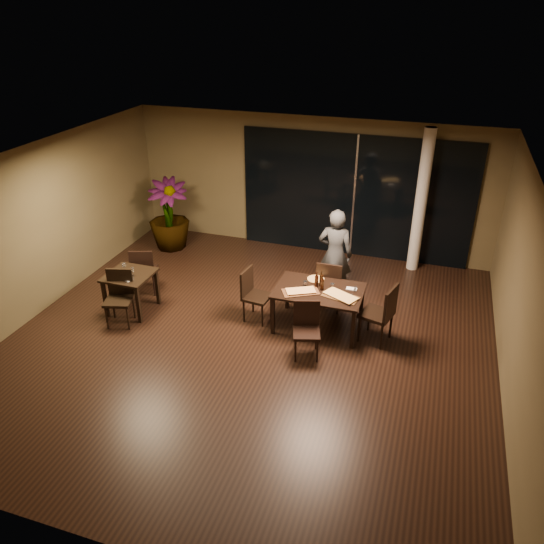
{
  "coord_description": "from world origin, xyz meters",
  "views": [
    {
      "loc": [
        2.66,
        -6.94,
        5.22
      ],
      "look_at": [
        0.21,
        0.63,
        1.05
      ],
      "focal_mm": 35.0,
      "sensor_mm": 36.0,
      "label": 1
    }
  ],
  "objects": [
    {
      "name": "pizza_board_right",
      "position": [
        1.4,
        0.67,
        0.76
      ],
      "size": [
        0.66,
        0.44,
        0.01
      ],
      "primitive_type": "cube",
      "rotation": [
        0.0,
        0.0,
        -0.24
      ],
      "color": "#432A15",
      "rests_on": "main_table"
    },
    {
      "name": "bottle_c",
      "position": [
        1.0,
        0.95,
        0.89
      ],
      "size": [
        0.06,
        0.06,
        0.29
      ],
      "primitive_type": null,
      "color": "black",
      "rests_on": "main_table"
    },
    {
      "name": "wine_glass_b",
      "position": [
        -2.3,
        0.26,
        0.83
      ],
      "size": [
        0.07,
        0.07,
        0.16
      ],
      "primitive_type": null,
      "color": "white",
      "rests_on": "side_table"
    },
    {
      "name": "oblong_pizza_left",
      "position": [
        0.72,
        0.62,
        0.77
      ],
      "size": [
        0.52,
        0.41,
        0.02
      ],
      "primitive_type": null,
      "rotation": [
        0.0,
        0.0,
        0.47
      ],
      "color": "maroon",
      "rests_on": "pizza_board_left"
    },
    {
      "name": "chair_main_near",
      "position": [
        0.99,
        -0.0,
        0.51
      ],
      "size": [
        0.53,
        0.53,
        0.92
      ],
      "rotation": [
        0.0,
        0.0,
        0.29
      ],
      "color": "black",
      "rests_on": "ground"
    },
    {
      "name": "column",
      "position": [
        2.4,
        3.65,
        1.5
      ],
      "size": [
        0.24,
        0.24,
        3.0
      ],
      "primitive_type": "cylinder",
      "color": "silver",
      "rests_on": "ground"
    },
    {
      "name": "chair_side_far",
      "position": [
        -2.49,
        0.92,
        0.54
      ],
      "size": [
        0.57,
        0.57,
        0.97
      ],
      "rotation": [
        0.0,
        0.0,
        3.47
      ],
      "color": "black",
      "rests_on": "ground"
    },
    {
      "name": "window_panel",
      "position": [
        1.0,
        3.96,
        1.35
      ],
      "size": [
        5.0,
        0.06,
        2.7
      ],
      "primitive_type": "cube",
      "color": "black",
      "rests_on": "ground"
    },
    {
      "name": "chair_side_near",
      "position": [
        -2.38,
        -0.09,
        0.55
      ],
      "size": [
        0.56,
        0.56,
        0.99
      ],
      "rotation": [
        0.0,
        0.0,
        0.27
      ],
      "color": "black",
      "rests_on": "ground"
    },
    {
      "name": "pizza_board_left",
      "position": [
        0.72,
        0.62,
        0.76
      ],
      "size": [
        0.69,
        0.56,
        0.01
      ],
      "primitive_type": "cube",
      "rotation": [
        0.0,
        0.0,
        0.5
      ],
      "color": "#4C2C18",
      "rests_on": "main_table"
    },
    {
      "name": "napkin_near",
      "position": [
        1.5,
        0.71,
        0.76
      ],
      "size": [
        0.19,
        0.12,
        0.01
      ],
      "primitive_type": "cube",
      "rotation": [
        0.0,
        0.0,
        -0.09
      ],
      "color": "white",
      "rests_on": "main_table"
    },
    {
      "name": "wall_right",
      "position": [
        4.05,
        0.0,
        1.5
      ],
      "size": [
        0.1,
        8.0,
        3.0
      ],
      "primitive_type": "cube",
      "color": "brown",
      "rests_on": "ground"
    },
    {
      "name": "bottle_a",
      "position": [
        0.93,
        0.88,
        0.89
      ],
      "size": [
        0.06,
        0.06,
        0.29
      ],
      "primitive_type": null,
      "color": "black",
      "rests_on": "main_table"
    },
    {
      "name": "wall_left",
      "position": [
        -4.05,
        0.0,
        1.5
      ],
      "size": [
        0.1,
        8.0,
        3.0
      ],
      "primitive_type": "cube",
      "color": "brown",
      "rests_on": "ground"
    },
    {
      "name": "potted_plant",
      "position": [
        -3.02,
        3.01,
        0.81
      ],
      "size": [
        1.2,
        1.2,
        1.61
      ],
      "primitive_type": "imported",
      "rotation": [
        0.0,
        0.0,
        0.52
      ],
      "color": "#1B4A18",
      "rests_on": "ground"
    },
    {
      "name": "chair_main_right",
      "position": [
        2.1,
        0.69,
        0.59
      ],
      "size": [
        0.61,
        0.61,
        1.06
      ],
      "rotation": [
        0.0,
        0.0,
        -1.84
      ],
      "color": "black",
      "rests_on": "ground"
    },
    {
      "name": "diner",
      "position": [
        1.02,
        1.96,
        0.9
      ],
      "size": [
        0.61,
        0.41,
        1.79
      ],
      "primitive_type": "imported",
      "rotation": [
        0.0,
        0.0,
        3.14
      ],
      "color": "#2F3134",
      "rests_on": "ground"
    },
    {
      "name": "bottle_b",
      "position": [
        1.04,
        0.82,
        0.89
      ],
      "size": [
        0.06,
        0.06,
        0.27
      ],
      "primitive_type": null,
      "color": "black",
      "rests_on": "main_table"
    },
    {
      "name": "side_table",
      "position": [
        -2.4,
        0.3,
        0.62
      ],
      "size": [
        0.8,
        0.8,
        0.75
      ],
      "color": "black",
      "rests_on": "ground"
    },
    {
      "name": "wall_back",
      "position": [
        0.0,
        4.05,
        1.5
      ],
      "size": [
        8.0,
        0.1,
        3.0
      ],
      "primitive_type": "cube",
      "color": "brown",
      "rests_on": "ground"
    },
    {
      "name": "round_pizza",
      "position": [
        0.86,
        1.13,
        0.76
      ],
      "size": [
        0.29,
        0.29,
        0.01
      ],
      "primitive_type": "cylinder",
      "color": "#AD2113",
      "rests_on": "main_table"
    },
    {
      "name": "tumbler_left",
      "position": [
        0.74,
        0.86,
        0.79
      ],
      "size": [
        0.07,
        0.07,
        0.09
      ],
      "primitive_type": "cylinder",
      "color": "white",
      "rests_on": "main_table"
    },
    {
      "name": "wall_front",
      "position": [
        0.0,
        -4.05,
        1.5
      ],
      "size": [
        8.0,
        0.1,
        3.0
      ],
      "primitive_type": "cube",
      "color": "brown",
      "rests_on": "ground"
    },
    {
      "name": "chair_main_far",
      "position": [
        1.05,
        1.42,
        0.56
      ],
      "size": [
        0.47,
        0.47,
        1.0
      ],
      "rotation": [
        0.0,
        0.0,
        3.15
      ],
      "color": "black",
      "rests_on": "ground"
    },
    {
      "name": "chair_main_left",
      "position": [
        -0.18,
        0.72,
        0.54
      ],
      "size": [
        0.5,
        0.5,
        0.97
      ],
      "rotation": [
        0.0,
        0.0,
        1.45
      ],
      "color": "black",
      "rests_on": "ground"
    },
    {
      "name": "main_table",
      "position": [
        1.0,
        0.8,
        0.68
      ],
      "size": [
        1.5,
        1.0,
        0.75
      ],
      "color": "black",
      "rests_on": "ground"
    },
    {
      "name": "napkin_far",
      "position": [
        1.52,
        0.99,
        0.76
      ],
      "size": [
        0.18,
        0.1,
        0.01
      ],
      "primitive_type": "cube",
      "rotation": [
        0.0,
        0.0,
        0.02
      ],
      "color": "white",
      "rests_on": "main_table"
    },
    {
      "name": "ground",
      "position": [
        0.0,
        0.0,
        0.0
      ],
      "size": [
        8.0,
        8.0,
        0.0
      ],
      "primitive_type": "plane",
      "color": "black",
      "rests_on": "ground"
    },
    {
      "name": "ceiling",
      "position": [
        0.0,
        0.0,
        3.02
      ],
      "size": [
        8.0,
        8.0,
        0.04
      ],
      "primitive_type": "cube",
      "color": "silver",
      "rests_on": "wall_back"
    },
    {
      "name": "oblong_pizza_right",
      "position": [
        1.4,
        0.67,
        0.77
      ],
      "size": [
        0.6,
        0.47,
        0.02
      ],
      "primitive_type": null,
      "rotation": [
        0.0,
        0.0,
        -0.47
      ],
      "color": "maroon",
      "rests_on": "pizza_board_right"
    },
    {
      "name": "wine_glass_a",
      "position": [
        -2.52,
        0.35,
        0.84
      ],
      "size": [
        0.08,
        0.08,
        0.18
      ],
      "primitive_type": null,
      "color": "white",
      "rests_on": "side_table"
    },
    {
      "name": "tumbler_right",
      "position": [
        1.2,
        0.93,
        0.79
      ],
      "size": [
        0.07,
        0.07,
        0.08
      ],
      "primitive_type": "cylinder",
      "color": "white",
      "rests_on": "main_table"
    },
    {
      "name": "side_napkin",
      "position": [
        -2.32,
        0.09,
        0.76
      ],
      "size": [
        0.2,
        0.16,
        0.01
      ],
      "primitive_type": "cube",
      "rotation": [
        0.0,
        0.0,
        -0.29
      ],
      "color": "white",
      "rests_on": "side_table"
    }
  ]
}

